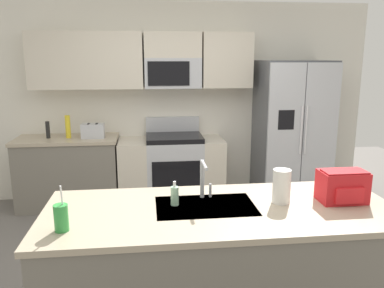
{
  "coord_description": "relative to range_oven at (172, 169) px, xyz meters",
  "views": [
    {
      "loc": [
        -0.42,
        -3.17,
        1.91
      ],
      "look_at": [
        0.02,
        0.6,
        1.05
      ],
      "focal_mm": 36.6,
      "sensor_mm": 36.0,
      "label": 1
    }
  ],
  "objects": [
    {
      "name": "ground_plane",
      "position": [
        0.11,
        -1.8,
        -0.44
      ],
      "size": [
        9.0,
        9.0,
        0.0
      ],
      "primitive_type": "plane",
      "color": "#66605B",
      "rests_on": "ground"
    },
    {
      "name": "back_counter",
      "position": [
        -1.32,
        -0.0,
        0.01
      ],
      "size": [
        1.27,
        0.63,
        0.9
      ],
      "color": "slate",
      "rests_on": "ground"
    },
    {
      "name": "sink_faucet",
      "position": [
        0.08,
        -2.33,
        0.62
      ],
      "size": [
        0.08,
        0.21,
        0.28
      ],
      "color": "#B7BABF",
      "rests_on": "island_counter"
    },
    {
      "name": "paper_towel_roll",
      "position": [
        0.61,
        -2.47,
        0.58
      ],
      "size": [
        0.12,
        0.12,
        0.24
      ],
      "primitive_type": "cylinder",
      "color": "white",
      "rests_on": "island_counter"
    },
    {
      "name": "kitchen_wall_unit",
      "position": [
        -0.03,
        0.28,
        1.03
      ],
      "size": [
        5.2,
        0.43,
        2.6
      ],
      "color": "silver",
      "rests_on": "ground"
    },
    {
      "name": "range_oven",
      "position": [
        0.0,
        0.0,
        0.0
      ],
      "size": [
        1.36,
        0.61,
        1.1
      ],
      "color": "#B7BABF",
      "rests_on": "ground"
    },
    {
      "name": "refrigerator",
      "position": [
        1.6,
        -0.07,
        0.48
      ],
      "size": [
        0.9,
        0.76,
        1.85
      ],
      "color": "#4C4F54",
      "rests_on": "ground"
    },
    {
      "name": "pepper_mill",
      "position": [
        -1.54,
        -0.0,
        0.56
      ],
      "size": [
        0.05,
        0.05,
        0.21
      ],
      "primitive_type": "cylinder",
      "color": "black",
      "rests_on": "back_counter"
    },
    {
      "name": "backpack",
      "position": [
        1.05,
        -2.5,
        0.57
      ],
      "size": [
        0.32,
        0.22,
        0.23
      ],
      "color": "red",
      "rests_on": "island_counter"
    },
    {
      "name": "island_counter",
      "position": [
        0.18,
        -2.52,
        0.01
      ],
      "size": [
        2.39,
        0.96,
        0.9
      ],
      "color": "slate",
      "rests_on": "ground"
    },
    {
      "name": "bottle_yellow",
      "position": [
        -1.29,
        -0.01,
        0.6
      ],
      "size": [
        0.06,
        0.06,
        0.29
      ],
      "primitive_type": "cylinder",
      "color": "yellow",
      "rests_on": "back_counter"
    },
    {
      "name": "drink_cup_green",
      "position": [
        -0.82,
        -2.76,
        0.54
      ],
      "size": [
        0.08,
        0.08,
        0.28
      ],
      "color": "green",
      "rests_on": "island_counter"
    },
    {
      "name": "toaster",
      "position": [
        -0.98,
        -0.05,
        0.55
      ],
      "size": [
        0.28,
        0.16,
        0.18
      ],
      "color": "#B7BABF",
      "rests_on": "back_counter"
    },
    {
      "name": "soap_dispenser",
      "position": [
        -0.13,
        -2.43,
        0.53
      ],
      "size": [
        0.06,
        0.06,
        0.17
      ],
      "color": "#A5D8B2",
      "rests_on": "island_counter"
    }
  ]
}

